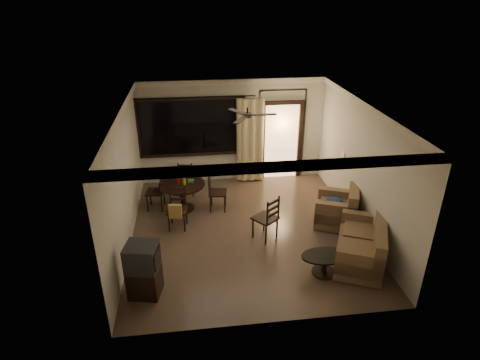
{
  "coord_description": "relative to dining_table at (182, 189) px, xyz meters",
  "views": [
    {
      "loc": [
        -1.1,
        -7.5,
        4.88
      ],
      "look_at": [
        -0.12,
        0.2,
        1.16
      ],
      "focal_mm": 30.0,
      "sensor_mm": 36.0,
      "label": 1
    }
  ],
  "objects": [
    {
      "name": "room_shell",
      "position": [
        1.99,
        0.6,
        1.29
      ],
      "size": [
        5.5,
        6.7,
        5.5
      ],
      "color": "beige",
      "rests_on": "ground"
    },
    {
      "name": "side_chair",
      "position": [
        1.75,
        -1.5,
        -0.24
      ],
      "size": [
        0.63,
        0.63,
        1.02
      ],
      "rotation": [
        0.0,
        0.0,
        3.82
      ],
      "color": "black",
      "rests_on": "ground"
    },
    {
      "name": "coffee_table",
      "position": [
        2.64,
        -2.8,
        -0.27
      ],
      "size": [
        0.92,
        0.55,
        0.4
      ],
      "rotation": [
        0.0,
        0.0,
        0.24
      ],
      "color": "black",
      "rests_on": "ground"
    },
    {
      "name": "dining_chair_east",
      "position": [
        0.83,
        -0.11,
        -0.26
      ],
      "size": [
        0.47,
        0.47,
        0.95
      ],
      "rotation": [
        0.0,
        0.0,
        1.44
      ],
      "color": "black",
      "rests_on": "ground"
    },
    {
      "name": "armchair",
      "position": [
        3.49,
        -1.15,
        -0.17
      ],
      "size": [
        1.16,
        1.16,
        0.89
      ],
      "rotation": [
        0.0,
        0.0,
        -0.4
      ],
      "color": "#402A1D",
      "rests_on": "ground"
    },
    {
      "name": "sofa",
      "position": [
        3.5,
        -2.54,
        -0.2
      ],
      "size": [
        1.45,
        1.82,
        0.86
      ],
      "rotation": [
        0.0,
        0.0,
        -0.43
      ],
      "color": "#402A1D",
      "rests_on": "ground"
    },
    {
      "name": "ground",
      "position": [
        1.39,
        -1.17,
        -0.54
      ],
      "size": [
        5.5,
        5.5,
        0.0
      ],
      "primitive_type": "plane",
      "color": "#7F6651",
      "rests_on": "ground"
    },
    {
      "name": "dining_chair_north",
      "position": [
        0.1,
        0.78,
        -0.26
      ],
      "size": [
        0.47,
        0.47,
        0.95
      ],
      "rotation": [
        0.0,
        0.0,
        3.01
      ],
      "color": "black",
      "rests_on": "ground"
    },
    {
      "name": "dining_chair_west",
      "position": [
        -0.65,
        0.11,
        -0.26
      ],
      "size": [
        0.47,
        0.47,
        0.95
      ],
      "rotation": [
        0.0,
        0.0,
        -1.71
      ],
      "color": "black",
      "rests_on": "ground"
    },
    {
      "name": "dining_chair_south",
      "position": [
        -0.12,
        -0.85,
        -0.24
      ],
      "size": [
        0.47,
        0.52,
        0.95
      ],
      "rotation": [
        0.0,
        0.0,
        -0.13
      ],
      "color": "black",
      "rests_on": "ground"
    },
    {
      "name": "tv_cabinet",
      "position": [
        -0.66,
        -2.95,
        -0.03
      ],
      "size": [
        0.61,
        0.57,
        1.02
      ],
      "rotation": [
        0.0,
        0.0,
        -0.19
      ],
      "color": "black",
      "rests_on": "ground"
    },
    {
      "name": "dining_table",
      "position": [
        0.0,
        0.0,
        0.0
      ],
      "size": [
        1.09,
        1.09,
        0.9
      ],
      "rotation": [
        0.0,
        0.0,
        -0.13
      ],
      "color": "black",
      "rests_on": "ground"
    }
  ]
}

